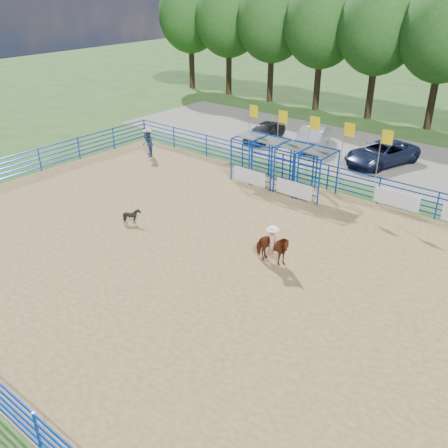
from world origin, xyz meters
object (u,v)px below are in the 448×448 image
Objects in this scene: car_b at (314,136)px; spectator_cowboy at (148,143)px; calf at (132,216)px; car_a at (265,132)px; car_c at (382,153)px; horse_and_rider at (272,246)px.

spectator_cowboy is at bearing 32.10° from car_b.
calf is 0.20× the size of car_a.
car_c is (12.51, 8.42, -0.21)m from spectator_cowboy.
car_b is 0.92× the size of car_c.
horse_and_rider is 7.44m from calf.
car_a is at bearing -157.33° from car_c.
calf is 0.17× the size of car_b.
horse_and_rider is 0.46× the size of car_c.
car_c is at bearing -16.44° from calf.
car_c is at bearing 33.96° from spectator_cowboy.
car_a is (3.90, 7.77, -0.25)m from spectator_cowboy.
car_c is (8.61, 0.66, 0.04)m from car_a.
horse_and_rider is at bearing -76.91° from calf.
car_b is (3.48, 1.06, 0.10)m from car_a.
horse_and_rider is 0.59× the size of car_a.
car_b is 5.15m from car_c.
spectator_cowboy is 11.50m from car_b.
horse_and_rider is at bearing -23.49° from spectator_cowboy.
calf is 15.38m from car_a.
calf is at bearing -91.76° from car_c.
car_a is 3.63m from car_b.
car_b is at bearing 50.12° from spectator_cowboy.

